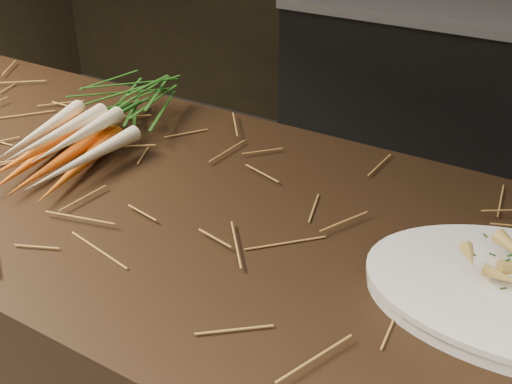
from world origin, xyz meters
TOP-DOWN VIEW (x-y plane):
  - main_counter at (0.00, 0.30)m, footprint 2.40×0.70m
  - back_counter at (0.30, 2.18)m, footprint 1.82×0.62m
  - straw_bedding at (0.00, 0.30)m, footprint 1.40×0.60m
  - root_veg_bunch at (-0.13, 0.40)m, footprint 0.25×0.51m

SIDE VIEW (x-z plane):
  - back_counter at x=0.30m, z-range 0.00..0.84m
  - main_counter at x=0.00m, z-range 0.00..0.90m
  - straw_bedding at x=0.00m, z-range 0.90..0.92m
  - root_veg_bunch at x=-0.13m, z-range 0.90..0.99m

